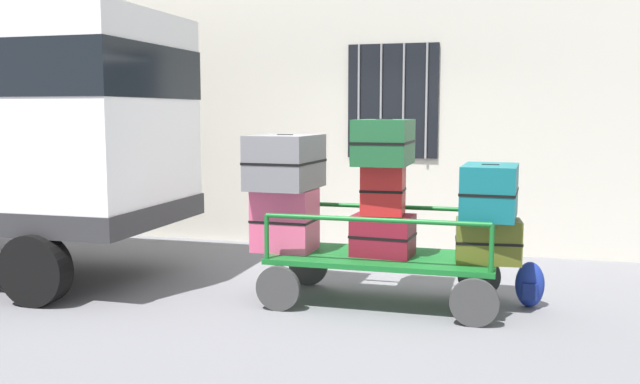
# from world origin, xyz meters

# --- Properties ---
(ground_plane) EXTENTS (40.00, 40.00, 0.00)m
(ground_plane) POSITION_xyz_m (0.00, 0.00, 0.00)
(ground_plane) COLOR slate
(building_wall) EXTENTS (12.00, 0.38, 5.00)m
(building_wall) POSITION_xyz_m (-0.00, 2.67, 2.50)
(building_wall) COLOR beige
(building_wall) RESTS_ON ground
(luggage_cart) EXTENTS (2.23, 1.06, 0.48)m
(luggage_cart) POSITION_xyz_m (0.33, -0.10, 0.38)
(luggage_cart) COLOR #146023
(luggage_cart) RESTS_ON ground
(cart_railing) EXTENTS (2.11, 0.92, 0.44)m
(cart_railing) POSITION_xyz_m (0.33, -0.10, 0.83)
(cart_railing) COLOR #146023
(cart_railing) RESTS_ON luggage_cart
(suitcase_left_bottom) EXTENTS (0.61, 0.49, 0.62)m
(suitcase_left_bottom) POSITION_xyz_m (-0.66, -0.11, 0.79)
(suitcase_left_bottom) COLOR #CC4C72
(suitcase_left_bottom) RESTS_ON luggage_cart
(suitcase_left_middle) EXTENTS (0.65, 0.85, 0.54)m
(suitcase_left_middle) POSITION_xyz_m (-0.66, -0.09, 1.37)
(suitcase_left_middle) COLOR slate
(suitcase_left_middle) RESTS_ON suitcase_left_bottom
(suitcase_midleft_bottom) EXTENTS (0.61, 0.46, 0.40)m
(suitcase_midleft_bottom) POSITION_xyz_m (0.33, -0.09, 0.68)
(suitcase_midleft_bottom) COLOR maroon
(suitcase_midleft_bottom) RESTS_ON luggage_cart
(suitcase_midleft_middle) EXTENTS (0.42, 0.39, 0.48)m
(suitcase_midleft_middle) POSITION_xyz_m (0.33, -0.10, 1.12)
(suitcase_midleft_middle) COLOR #B21E1E
(suitcase_midleft_middle) RESTS_ON suitcase_midleft_bottom
(suitcase_midleft_top) EXTENTS (0.51, 0.76, 0.43)m
(suitcase_midleft_top) POSITION_xyz_m (0.33, -0.09, 1.58)
(suitcase_midleft_top) COLOR #194C28
(suitcase_midleft_top) RESTS_ON suitcase_midleft_middle
(suitcase_center_bottom) EXTENTS (0.62, 0.42, 0.41)m
(suitcase_center_bottom) POSITION_xyz_m (1.32, -0.13, 0.68)
(suitcase_center_bottom) COLOR #4C5119
(suitcase_center_bottom) RESTS_ON luggage_cart
(suitcase_center_middle) EXTENTS (0.52, 0.76, 0.50)m
(suitcase_center_middle) POSITION_xyz_m (1.32, -0.08, 1.13)
(suitcase_center_middle) COLOR #0F5960
(suitcase_center_middle) RESTS_ON suitcase_center_bottom
(backpack) EXTENTS (0.27, 0.22, 0.44)m
(backpack) POSITION_xyz_m (1.71, 0.16, 0.22)
(backpack) COLOR navy
(backpack) RESTS_ON ground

